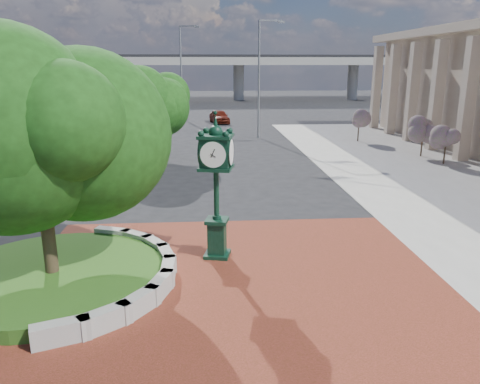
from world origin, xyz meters
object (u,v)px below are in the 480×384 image
at_px(street_lamp_far, 183,66).
at_px(parked_car, 219,116).
at_px(street_lamp_near, 262,70).
at_px(post_clock, 216,181).

bearing_deg(street_lamp_far, parked_car, -41.61).
height_order(street_lamp_near, street_lamp_far, street_lamp_far).
xyz_separation_m(parked_car, street_lamp_near, (3.18, -10.55, 4.81)).
height_order(post_clock, parked_car, post_clock).
bearing_deg(street_lamp_far, street_lamp_near, -63.42).
relative_size(post_clock, street_lamp_near, 0.49).
distance_m(parked_car, street_lamp_near, 12.03).
relative_size(post_clock, street_lamp_far, 0.46).
bearing_deg(street_lamp_near, parked_car, 106.78).
bearing_deg(street_lamp_near, street_lamp_far, 116.58).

